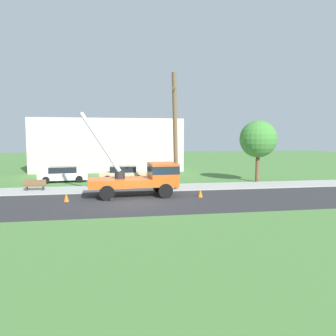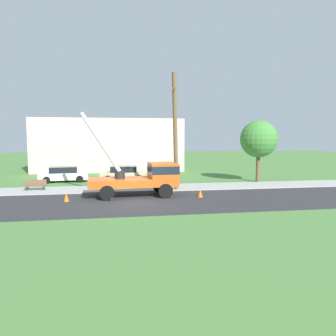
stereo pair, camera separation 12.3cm
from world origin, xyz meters
The scene contains 13 objects.
ground_plane centered at (0.00, 12.00, 0.00)m, with size 120.00×120.00×0.00m, color #477538.
road_asphalt centered at (0.00, 0.00, 0.00)m, with size 80.00×7.64×0.01m, color #2B2B2D.
sidewalk_strip centered at (0.00, 5.50, 0.05)m, with size 80.00×3.35×0.10m, color #9E9E99.
utility_truck centered at (0.91, 2.28, 1.41)m, with size 6.87×3.21×5.98m.
leaning_utility_pole centered at (3.29, 3.24, 4.54)m, with size 1.05×2.82×8.83m.
traffic_cone_ahead centered at (4.68, 1.12, 0.28)m, with size 0.36×0.36×0.56m, color orange.
traffic_cone_behind centered at (-4.37, 1.04, 0.28)m, with size 0.36×0.36×0.56m, color orange.
traffic_cone_curbside centered at (3.04, 3.43, 0.28)m, with size 0.36×0.36×0.56m, color orange.
parked_sedan_white centered at (-5.94, 10.84, 0.71)m, with size 4.55×2.28×1.42m.
parked_sedan_tan centered at (-0.36, 10.57, 0.71)m, with size 4.47×2.14×1.42m.
park_bench centered at (-7.30, 5.56, 0.46)m, with size 1.60×0.45×0.90m.
roadside_tree_near centered at (12.00, 7.69, 3.99)m, with size 3.43×3.43×5.73m.
lowrise_building_backdrop centered at (-1.81, 20.83, 3.20)m, with size 18.00×6.00×6.40m, color beige.
Camera 2 is at (-1.27, -20.74, 4.21)m, focal length 34.82 mm.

